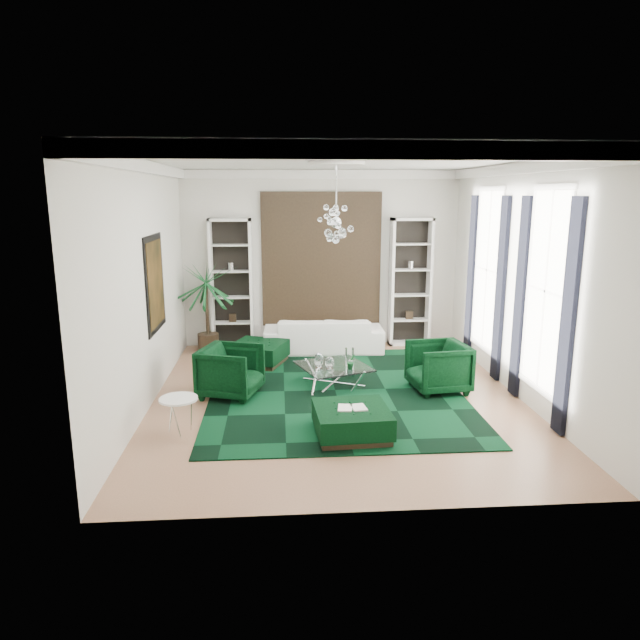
{
  "coord_description": "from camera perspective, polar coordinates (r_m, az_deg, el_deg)",
  "views": [
    {
      "loc": [
        -0.92,
        -8.92,
        3.3
      ],
      "look_at": [
        -0.24,
        0.5,
        1.21
      ],
      "focal_mm": 32.0,
      "sensor_mm": 36.0,
      "label": 1
    }
  ],
  "objects": [
    {
      "name": "crown_molding",
      "position": [
        8.97,
        1.85,
        15.05
      ],
      "size": [
        6.0,
        7.0,
        0.18
      ],
      "primitive_type": null,
      "color": "white",
      "rests_on": "ceiling"
    },
    {
      "name": "book",
      "position": [
        7.97,
        3.21,
        -8.72
      ],
      "size": [
        0.4,
        0.27,
        0.03
      ],
      "primitive_type": "cube",
      "color": "white",
      "rests_on": "ottoman_front"
    },
    {
      "name": "painting",
      "position": [
        9.84,
        -16.11,
        3.54
      ],
      "size": [
        0.04,
        1.3,
        1.6
      ],
      "primitive_type": "cube",
      "color": "black",
      "rests_on": "wall_left"
    },
    {
      "name": "window_near",
      "position": [
        9.03,
        21.64,
        2.7
      ],
      "size": [
        0.03,
        1.1,
        2.9
      ],
      "primitive_type": "cube",
      "color": "white",
      "rests_on": "wall_right"
    },
    {
      "name": "palm",
      "position": [
        12.14,
        -11.3,
        2.36
      ],
      "size": [
        1.88,
        1.88,
        2.42
      ],
      "primitive_type": null,
      "rotation": [
        0.0,
        0.0,
        -0.28
      ],
      "color": "#155727",
      "rests_on": "floor"
    },
    {
      "name": "coffee_table",
      "position": [
        10.01,
        1.38,
        -5.61
      ],
      "size": [
        1.41,
        1.41,
        0.38
      ],
      "primitive_type": null,
      "rotation": [
        0.0,
        0.0,
        0.34
      ],
      "color": "white",
      "rests_on": "floor"
    },
    {
      "name": "curtain_far_a",
      "position": [
        10.52,
        17.59,
        2.89
      ],
      "size": [
        0.07,
        0.3,
        3.25
      ],
      "primitive_type": "cube",
      "color": "black",
      "rests_on": "floor"
    },
    {
      "name": "wall_back",
      "position": [
        12.54,
        0.12,
        6.09
      ],
      "size": [
        6.0,
        0.02,
        3.8
      ],
      "primitive_type": "cube",
      "color": "silver",
      "rests_on": "ground"
    },
    {
      "name": "curtain_near_b",
      "position": [
        9.75,
        19.39,
        2.05
      ],
      "size": [
        0.07,
        0.3,
        3.25
      ],
      "primitive_type": "cube",
      "color": "black",
      "rests_on": "floor"
    },
    {
      "name": "curtain_near_a",
      "position": [
        8.37,
        23.57,
        0.08
      ],
      "size": [
        0.07,
        0.3,
        3.25
      ],
      "primitive_type": "cube",
      "color": "black",
      "rests_on": "floor"
    },
    {
      "name": "chandelier",
      "position": [
        9.27,
        1.62,
        9.72
      ],
      "size": [
        0.81,
        0.81,
        0.64
      ],
      "primitive_type": null,
      "rotation": [
        0.0,
        0.0,
        0.16
      ],
      "color": "white",
      "rests_on": "ceiling"
    },
    {
      "name": "rug",
      "position": [
        9.83,
        1.52,
        -7.06
      ],
      "size": [
        4.2,
        5.0,
        0.02
      ],
      "primitive_type": "cube",
      "color": "black",
      "rests_on": "floor"
    },
    {
      "name": "ottoman_front",
      "position": [
        8.05,
        3.19,
        -10.15
      ],
      "size": [
        1.07,
        1.07,
        0.4
      ],
      "primitive_type": "cube",
      "rotation": [
        0.0,
        0.0,
        0.06
      ],
      "color": "black",
      "rests_on": "floor"
    },
    {
      "name": "side_table",
      "position": [
        8.32,
        -13.88,
        -9.33
      ],
      "size": [
        0.7,
        0.7,
        0.51
      ],
      "primitive_type": "cylinder",
      "rotation": [
        0.0,
        0.0,
        0.4
      ],
      "color": "white",
      "rests_on": "floor"
    },
    {
      "name": "table_plant",
      "position": [
        9.72,
        3.14,
        -4.18
      ],
      "size": [
        0.19,
        0.17,
        0.27
      ],
      "primitive_type": "imported",
      "rotation": [
        0.0,
        0.0,
        0.43
      ],
      "color": "#155727",
      "rests_on": "coffee_table"
    },
    {
      "name": "ottoman_side",
      "position": [
        11.35,
        -6.13,
        -3.34
      ],
      "size": [
        1.25,
        1.25,
        0.43
      ],
      "primitive_type": "cube",
      "rotation": [
        0.0,
        0.0,
        -0.36
      ],
      "color": "black",
      "rests_on": "floor"
    },
    {
      "name": "shelving_right",
      "position": [
        12.7,
        9.01,
        3.75
      ],
      "size": [
        0.9,
        0.38,
        2.8
      ],
      "primitive_type": null,
      "color": "white",
      "rests_on": "floor"
    },
    {
      "name": "window_far",
      "position": [
        11.21,
        16.39,
        4.83
      ],
      "size": [
        0.03,
        1.1,
        2.9
      ],
      "primitive_type": "cube",
      "color": "white",
      "rests_on": "wall_right"
    },
    {
      "name": "floor",
      "position": [
        9.56,
        1.69,
        -7.77
      ],
      "size": [
        6.0,
        7.0,
        0.02
      ],
      "primitive_type": "cube",
      "color": "#A77758",
      "rests_on": "ground"
    },
    {
      "name": "ceiling_medallion",
      "position": [
        9.27,
        1.65,
        15.4
      ],
      "size": [
        0.9,
        0.9,
        0.05
      ],
      "primitive_type": "cylinder",
      "color": "white",
      "rests_on": "ceiling"
    },
    {
      "name": "shelving_left",
      "position": [
        12.41,
        -8.84,
        3.55
      ],
      "size": [
        0.9,
        0.38,
        2.8
      ],
      "primitive_type": null,
      "color": "white",
      "rests_on": "floor"
    },
    {
      "name": "sofa",
      "position": [
        12.16,
        0.35,
        -1.46
      ],
      "size": [
        2.53,
        1.06,
        0.73
      ],
      "primitive_type": "imported",
      "rotation": [
        0.0,
        0.0,
        3.11
      ],
      "color": "white",
      "rests_on": "floor"
    },
    {
      "name": "wall_front",
      "position": [
        5.66,
        5.4,
        -1.88
      ],
      "size": [
        6.0,
        0.02,
        3.8
      ],
      "primitive_type": "cube",
      "color": "silver",
      "rests_on": "ground"
    },
    {
      "name": "armchair_left",
      "position": [
        9.59,
        -8.91,
        -5.09
      ],
      "size": [
        1.17,
        1.15,
        0.85
      ],
      "primitive_type": "imported",
      "rotation": [
        0.0,
        0.0,
        1.26
      ],
      "color": "black",
      "rests_on": "floor"
    },
    {
      "name": "wall_right",
      "position": [
        9.85,
        19.51,
        3.61
      ],
      "size": [
        0.02,
        7.0,
        3.8
      ],
      "primitive_type": "cube",
      "color": "silver",
      "rests_on": "ground"
    },
    {
      "name": "wall_left",
      "position": [
        9.26,
        -17.12,
        3.25
      ],
      "size": [
        0.02,
        7.0,
        3.8
      ],
      "primitive_type": "cube",
      "color": "silver",
      "rests_on": "ground"
    },
    {
      "name": "armchair_right",
      "position": [
        9.93,
        11.73,
        -4.62
      ],
      "size": [
        1.04,
        1.01,
        0.85
      ],
      "primitive_type": "imported",
      "rotation": [
        0.0,
        0.0,
        -1.44
      ],
      "color": "black",
      "rests_on": "floor"
    },
    {
      "name": "curtain_far_b",
      "position": [
        11.96,
        14.87,
        4.16
      ],
      "size": [
        0.07,
        0.3,
        3.25
      ],
      "primitive_type": "cube",
      "color": "black",
      "rests_on": "floor"
    },
    {
      "name": "tapestry",
      "position": [
        12.49,
        0.14,
        6.07
      ],
      "size": [
        2.5,
        0.06,
        2.8
      ],
      "primitive_type": "cube",
      "color": "black",
      "rests_on": "wall_back"
    },
    {
      "name": "ceiling",
      "position": [
        8.98,
        1.85,
        15.75
      ],
      "size": [
        6.0,
        7.0,
        0.02
      ],
      "primitive_type": "cube",
      "color": "white",
      "rests_on": "ground"
    }
  ]
}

